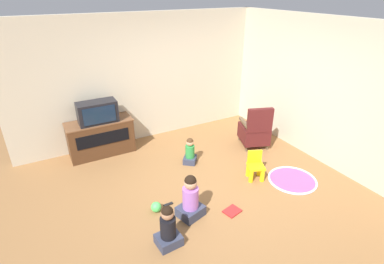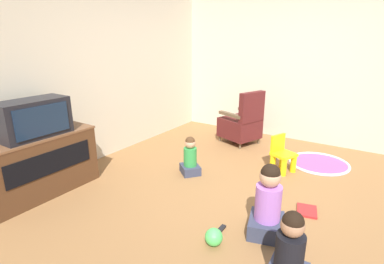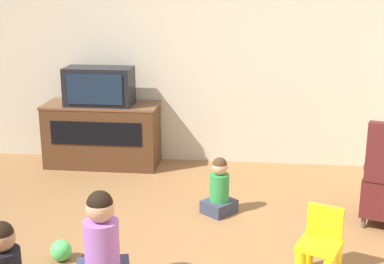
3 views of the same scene
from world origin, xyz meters
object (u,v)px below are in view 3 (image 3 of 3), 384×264
Objects in this scene: yellow_kid_chair at (320,249)px; television at (99,86)px; remote_control at (92,258)px; child_watching_left at (220,189)px; tv_cabinet at (102,134)px; toy_ball at (61,251)px; child_watching_center at (102,247)px.

television is at bearing 157.92° from yellow_kid_chair.
television reaches higher than remote_control.
child_watching_left is 1.31m from remote_control.
tv_cabinet is at bearing 90.00° from television.
yellow_kid_chair is (2.14, -2.12, -0.70)m from television.
television is 4.82× the size of remote_control.
television is at bearing 97.45° from toy_ball.
child_watching_left is at bearing -40.19° from tv_cabinet.
television is 2.60m from child_watching_center.
remote_control is (-0.89, -0.94, -0.21)m from child_watching_left.
yellow_kid_chair is at bearing -2.84° from remote_control.
toy_ball is at bearing -169.12° from remote_control.
tv_cabinet reaches higher than child_watching_left.
yellow_kid_chair is at bearing -103.50° from child_watching_left.
child_watching_center is (0.69, -2.44, -0.61)m from television.
tv_cabinet is 1.81× the size of child_watching_center.
tv_cabinet is 1.82m from child_watching_left.
tv_cabinet is 8.01× the size of toy_ball.
television is 1.91m from child_watching_left.
tv_cabinet is 0.55m from television.
remote_control is (0.49, -2.11, -0.35)m from tv_cabinet.
yellow_kid_chair reaches higher than remote_control.
television is 1.47× the size of yellow_kid_chair.
tv_cabinet reaches higher than child_watching_center.
television reaches higher than toy_ball.
child_watching_left is 0.74× the size of child_watching_center.
yellow_kid_chair is 3.14× the size of toy_ball.
remote_control is (0.22, 0.04, -0.07)m from toy_ball.
child_watching_center is at bearing -168.77° from child_watching_left.
child_watching_left is 1.49m from toy_ball.
television is 2.31m from remote_control.
child_watching_left reaches higher than remote_control.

